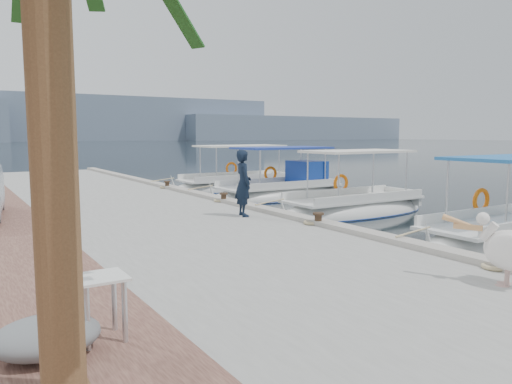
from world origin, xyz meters
The scene contains 13 objects.
ground centered at (0.00, 0.00, 0.00)m, with size 400.00×400.00×0.00m, color black.
concrete_quay centered at (-3.00, 5.00, 0.25)m, with size 6.00×40.00×0.50m, color gray.
quay_curb centered at (-0.22, 5.00, 0.56)m, with size 0.44×40.00×0.12m, color gray.
distant_hills centered at (29.61, 201.49, 7.61)m, with size 330.00×60.00×18.00m.
fishing_caique_b centered at (3.76, -1.00, 0.13)m, with size 6.35×2.13×2.83m.
fishing_caique_c centered at (3.71, 4.58, 0.13)m, with size 6.25×2.16×2.83m.
fishing_caique_d centered at (4.07, 9.50, 0.19)m, with size 6.74×2.37×2.83m.
fishing_caique_e centered at (4.16, 13.48, 0.12)m, with size 7.15×2.37×2.83m.
mooring_bollards centered at (-0.35, 1.50, 0.69)m, with size 0.28×20.28×0.33m.
pelican centered at (-1.06, -3.86, 1.06)m, with size 0.82×1.38×1.09m.
fisherman centered at (-1.20, 3.76, 1.43)m, with size 0.68×0.44×1.85m, color black.
tarp_bundle centered at (-7.42, -2.78, 0.70)m, with size 1.10×0.90×0.40m, color slate.
folding_table centered at (-6.83, -2.68, 1.02)m, with size 0.55×0.55×0.73m.
Camera 1 is at (-8.20, -8.13, 2.79)m, focal length 35.00 mm.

